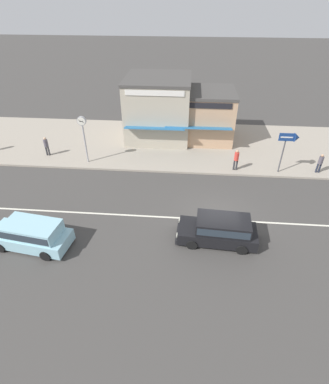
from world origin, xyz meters
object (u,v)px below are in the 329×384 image
(minivan_pale_blue_0, at_px, (31,234))
(shopfront_corner_warung, at_px, (198,115))
(pedestrian_mid_kerb, at_px, (236,158))
(arrow_signboard, at_px, (293,140))
(pedestrian_by_shop, at_px, (320,162))
(shopfront_mid_block, at_px, (158,108))
(pedestrian_far_end, at_px, (46,145))
(street_clock, at_px, (83,128))
(minivan_black_3, at_px, (220,229))

(minivan_pale_blue_0, height_order, shopfront_corner_warung, shopfront_corner_warung)
(pedestrian_mid_kerb, bearing_deg, arrow_signboard, -1.01)
(arrow_signboard, relative_size, pedestrian_by_shop, 2.09)
(minivan_pale_blue_0, distance_m, shopfront_corner_warung, 17.49)
(shopfront_mid_block, bearing_deg, pedestrian_far_end, -151.81)
(pedestrian_far_end, distance_m, shopfront_mid_block, 10.20)
(pedestrian_by_shop, bearing_deg, minivan_pale_blue_0, -153.26)
(arrow_signboard, bearing_deg, street_clock, 178.59)
(street_clock, distance_m, pedestrian_mid_kerb, 11.87)
(minivan_pale_blue_0, xyz_separation_m, minivan_black_3, (10.25, 1.22, -0.00))
(minivan_pale_blue_0, distance_m, pedestrian_mid_kerb, 15.04)
(street_clock, xyz_separation_m, arrow_signboard, (15.50, -0.38, -0.16))
(shopfront_mid_block, bearing_deg, minivan_pale_blue_0, -110.14)
(pedestrian_by_shop, bearing_deg, shopfront_corner_warung, 148.20)
(minivan_pale_blue_0, height_order, pedestrian_mid_kerb, pedestrian_mid_kerb)
(pedestrian_far_end, bearing_deg, arrow_signboard, -3.59)
(street_clock, relative_size, pedestrian_by_shop, 2.47)
(arrow_signboard, xyz_separation_m, shopfront_mid_block, (-10.30, 5.95, -0.00))
(minivan_black_3, bearing_deg, street_clock, 140.70)
(minivan_black_3, height_order, pedestrian_mid_kerb, pedestrian_mid_kerb)
(minivan_black_3, relative_size, shopfront_mid_block, 0.70)
(shopfront_mid_block, bearing_deg, street_clock, -133.05)
(pedestrian_mid_kerb, relative_size, shopfront_corner_warung, 0.27)
(minivan_pale_blue_0, xyz_separation_m, street_clock, (0.28, 9.38, 2.16))
(shopfront_corner_warung, height_order, shopfront_mid_block, shopfront_mid_block)
(minivan_pale_blue_0, distance_m, pedestrian_by_shop, 20.43)
(pedestrian_by_shop, xyz_separation_m, shopfront_corner_warung, (-9.17, 5.68, 1.30))
(pedestrian_far_end, bearing_deg, pedestrian_by_shop, -2.66)
(minivan_pale_blue_0, xyz_separation_m, shopfront_corner_warung, (9.08, 14.88, 1.49))
(pedestrian_mid_kerb, distance_m, shopfront_corner_warung, 6.61)
(arrow_signboard, bearing_deg, shopfront_corner_warung, 138.72)
(pedestrian_by_shop, relative_size, pedestrian_far_end, 0.94)
(pedestrian_by_shop, xyz_separation_m, pedestrian_far_end, (-21.63, 1.00, 0.06))
(pedestrian_mid_kerb, distance_m, pedestrian_far_end, 15.42)
(shopfront_corner_warung, bearing_deg, shopfront_mid_block, 178.91)
(minivan_black_3, distance_m, street_clock, 13.06)
(shopfront_corner_warung, bearing_deg, minivan_pale_blue_0, -121.40)
(minivan_pale_blue_0, distance_m, street_clock, 9.63)
(minivan_black_3, bearing_deg, pedestrian_far_end, 146.63)
(minivan_black_3, xyz_separation_m, pedestrian_by_shop, (8.00, 7.97, 0.19))
(pedestrian_mid_kerb, bearing_deg, shopfront_corner_warung, 116.66)
(shopfront_mid_block, bearing_deg, pedestrian_by_shop, -24.25)
(street_clock, xyz_separation_m, shopfront_mid_block, (5.20, 5.57, -0.16))
(pedestrian_by_shop, relative_size, shopfront_corner_warung, 0.25)
(minivan_pale_blue_0, relative_size, minivan_black_3, 1.04)
(pedestrian_by_shop, bearing_deg, pedestrian_far_end, 177.34)
(pedestrian_far_end, bearing_deg, shopfront_corner_warung, 20.59)
(pedestrian_mid_kerb, xyz_separation_m, pedestrian_by_shop, (6.25, 0.13, -0.10))
(minivan_pale_blue_0, xyz_separation_m, arrow_signboard, (15.78, 9.00, 2.00))
(street_clock, height_order, shopfront_mid_block, shopfront_mid_block)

